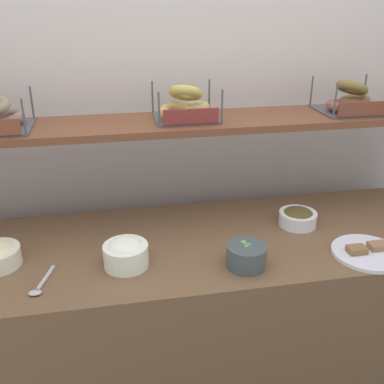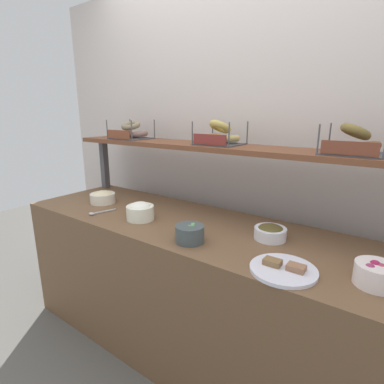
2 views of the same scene
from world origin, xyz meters
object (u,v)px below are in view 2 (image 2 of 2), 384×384
(bowl_veggie_mix, at_px, (190,233))
(bowl_beet_salad, at_px, (376,274))
(bagel_basket_poppy, at_px, (131,133))
(bagel_basket_sesame, at_px, (220,136))
(bowl_cream_cheese, at_px, (140,211))
(bowl_potato_salad, at_px, (103,197))
(serving_plate_white, at_px, (283,269))
(bowl_chocolate_spread, at_px, (270,232))
(serving_spoon_near_plate, at_px, (98,213))
(bagel_basket_cinnamon_raisin, at_px, (353,144))

(bowl_veggie_mix, relative_size, bowl_beet_salad, 0.96)
(bagel_basket_poppy, relative_size, bagel_basket_sesame, 1.01)
(bowl_cream_cheese, distance_m, bagel_basket_sesame, 0.66)
(bowl_beet_salad, height_order, bagel_basket_sesame, bagel_basket_sesame)
(bowl_potato_salad, xyz_separation_m, serving_plate_white, (1.37, -0.19, -0.03))
(bagel_basket_poppy, bearing_deg, bowl_veggie_mix, -27.60)
(bowl_beet_salad, bearing_deg, bowl_chocolate_spread, 159.60)
(bowl_potato_salad, height_order, bagel_basket_sesame, bagel_basket_sesame)
(bowl_potato_salad, bearing_deg, serving_spoon_near_plate, -45.54)
(bagel_basket_poppy, distance_m, bagel_basket_sesame, 0.75)
(bowl_potato_salad, height_order, serving_spoon_near_plate, bowl_potato_salad)
(bowl_potato_salad, distance_m, bagel_basket_cinnamon_raisin, 1.59)
(serving_spoon_near_plate, relative_size, bagel_basket_cinnamon_raisin, 0.62)
(bowl_chocolate_spread, height_order, bowl_cream_cheese, bowl_cream_cheese)
(bowl_chocolate_spread, distance_m, bagel_basket_poppy, 1.29)
(bowl_chocolate_spread, height_order, bagel_basket_cinnamon_raisin, bagel_basket_cinnamon_raisin)
(bowl_veggie_mix, height_order, serving_spoon_near_plate, bowl_veggie_mix)
(bowl_veggie_mix, height_order, serving_plate_white, bowl_veggie_mix)
(bowl_potato_salad, bearing_deg, serving_plate_white, -7.77)
(bowl_chocolate_spread, bearing_deg, bowl_veggie_mix, -139.66)
(serving_spoon_near_plate, relative_size, bagel_basket_poppy, 0.63)
(serving_plate_white, xyz_separation_m, bagel_basket_poppy, (-1.37, 0.48, 0.47))
(bowl_cream_cheese, distance_m, bagel_basket_poppy, 0.73)
(bowl_veggie_mix, relative_size, serving_plate_white, 0.54)
(bowl_veggie_mix, xyz_separation_m, bagel_basket_poppy, (-0.89, 0.46, 0.43))
(serving_plate_white, bearing_deg, bagel_basket_sesame, 140.52)
(bagel_basket_poppy, height_order, bagel_basket_cinnamon_raisin, bagel_basket_cinnamon_raisin)
(serving_plate_white, relative_size, bagel_basket_poppy, 0.99)
(bowl_veggie_mix, xyz_separation_m, serving_plate_white, (0.48, -0.01, -0.03))
(bowl_beet_salad, xyz_separation_m, bagel_basket_cinnamon_raisin, (-0.19, 0.39, 0.43))
(serving_spoon_near_plate, distance_m, bagel_basket_sesame, 0.90)
(bowl_veggie_mix, relative_size, bagel_basket_cinnamon_raisin, 0.53)
(bowl_veggie_mix, relative_size, bagel_basket_poppy, 0.54)
(bowl_beet_salad, bearing_deg, bagel_basket_poppy, 167.29)
(bowl_chocolate_spread, bearing_deg, bagel_basket_poppy, 170.50)
(bowl_veggie_mix, bearing_deg, bowl_beet_salad, 6.28)
(bowl_cream_cheese, relative_size, bagel_basket_cinnamon_raisin, 0.60)
(bagel_basket_poppy, bearing_deg, bowl_beet_salad, -12.71)
(bagel_basket_cinnamon_raisin, bearing_deg, bowl_chocolate_spread, -143.71)
(bowl_potato_salad, relative_size, bagel_basket_sesame, 0.64)
(serving_plate_white, xyz_separation_m, bagel_basket_sesame, (-0.61, 0.51, 0.47))
(bowl_beet_salad, bearing_deg, bowl_cream_cheese, -179.90)
(serving_spoon_near_plate, bearing_deg, serving_plate_white, -0.75)
(serving_plate_white, bearing_deg, bowl_cream_cheese, 173.84)
(bowl_cream_cheese, height_order, serving_plate_white, bowl_cream_cheese)
(bowl_cream_cheese, relative_size, serving_spoon_near_plate, 0.96)
(bowl_chocolate_spread, xyz_separation_m, serving_plate_white, (0.17, -0.28, -0.03))
(bowl_beet_salad, distance_m, bagel_basket_poppy, 1.77)
(bowl_beet_salad, height_order, serving_spoon_near_plate, bowl_beet_salad)
(bowl_chocolate_spread, relative_size, serving_plate_white, 0.60)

